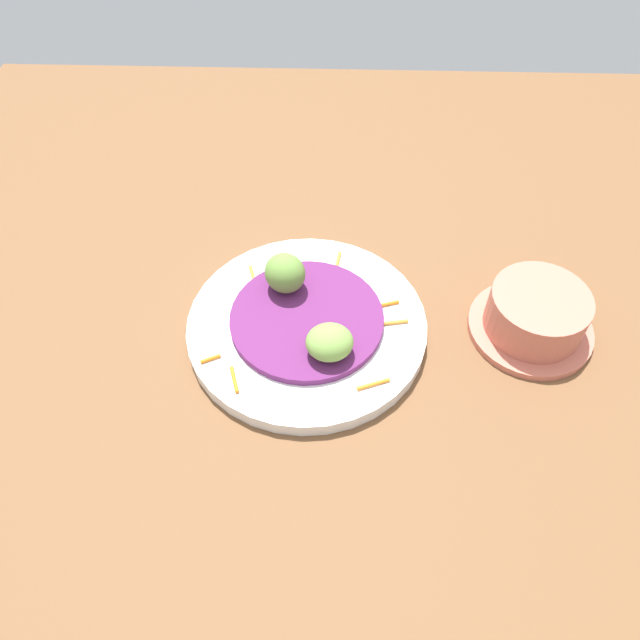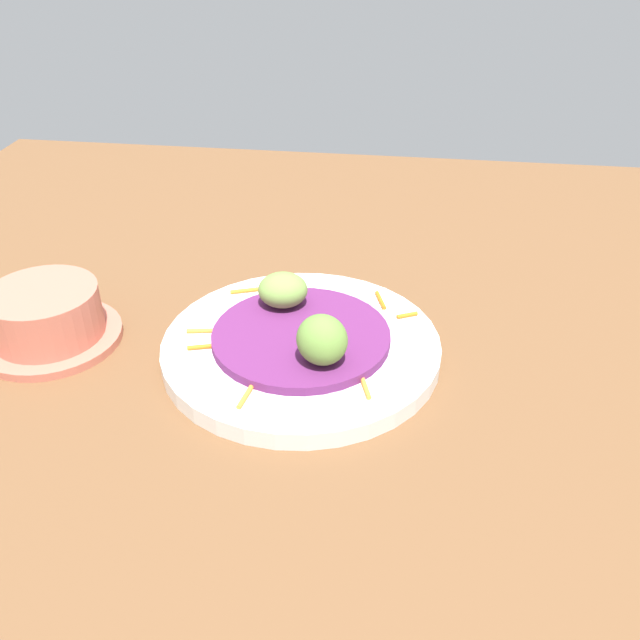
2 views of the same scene
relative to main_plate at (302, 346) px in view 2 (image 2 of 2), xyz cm
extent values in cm
cube|color=brown|center=(-1.83, -0.25, -1.82)|extent=(110.00, 110.00, 2.00)
cylinder|color=white|center=(0.00, 0.00, 0.00)|extent=(25.23, 25.23, 1.65)
cylinder|color=#60235B|center=(0.00, 0.00, 1.25)|extent=(16.12, 16.12, 0.85)
cylinder|color=orange|center=(6.19, -6.08, 1.02)|extent=(1.50, 3.69, 0.40)
cylinder|color=orange|center=(9.38, 5.01, 1.02)|extent=(2.04, 1.27, 0.40)
cylinder|color=orange|center=(-3.13, -9.07, 1.02)|extent=(0.84, 2.82, 0.40)
cylinder|color=orange|center=(6.70, 7.42, 1.02)|extent=(1.30, 3.00, 0.40)
cylinder|color=orange|center=(-8.31, -2.69, 1.02)|extent=(3.01, 1.25, 0.40)
cylinder|color=orange|center=(-6.77, 7.52, 1.02)|extent=(3.31, 1.56, 0.40)
cylinder|color=orange|center=(-9.28, -0.57, 1.02)|extent=(2.75, 0.88, 0.40)
ellipsoid|color=#759E47|center=(-2.45, 4.29, 3.28)|extent=(5.16, 4.76, 3.22)
ellipsoid|color=olive|center=(2.45, -4.29, 3.84)|extent=(6.05, 6.00, 4.33)
cylinder|color=#C66B56|center=(-23.78, -1.10, -0.42)|extent=(13.12, 13.12, 0.80)
cylinder|color=#C66B56|center=(-23.78, -1.10, 2.29)|extent=(10.15, 10.15, 4.62)
camera|label=1|loc=(-2.64, 39.68, 50.05)|focal=33.92mm
camera|label=2|loc=(8.67, -50.91, 36.04)|focal=38.65mm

